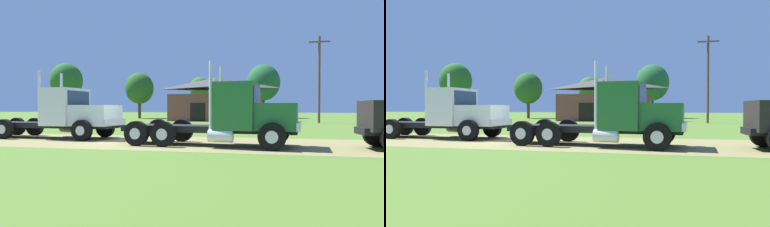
% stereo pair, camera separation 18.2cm
% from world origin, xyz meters
% --- Properties ---
extents(ground_plane, '(200.00, 200.00, 0.00)m').
position_xyz_m(ground_plane, '(0.00, 0.00, 0.00)').
color(ground_plane, '#4F7427').
extents(dirt_track, '(120.00, 6.75, 0.01)m').
position_xyz_m(dirt_track, '(0.00, 0.00, 0.00)').
color(dirt_track, olive).
rests_on(dirt_track, ground_plane).
extents(truck_foreground_white, '(7.95, 3.30, 3.59)m').
position_xyz_m(truck_foreground_white, '(4.92, -0.94, 1.27)').
color(truck_foreground_white, black).
rests_on(truck_foreground_white, ground_plane).
extents(truck_near_left, '(8.19, 2.91, 3.61)m').
position_xyz_m(truck_near_left, '(-4.33, 0.89, 1.25)').
color(truck_near_left, black).
rests_on(truck_near_left, ground_plane).
extents(shed_building, '(11.67, 7.86, 5.50)m').
position_xyz_m(shed_building, '(-0.35, 28.11, 2.68)').
color(shed_building, brown).
rests_on(shed_building, ground_plane).
extents(utility_pole_near, '(2.20, 0.26, 9.30)m').
position_xyz_m(utility_pole_near, '(11.44, 23.53, 4.91)').
color(utility_pole_near, brown).
rests_on(utility_pole_near, ground_plane).
extents(tree_left, '(5.09, 5.09, 8.80)m').
position_xyz_m(tree_left, '(-25.72, 34.24, 5.98)').
color(tree_left, '#513823').
rests_on(tree_left, ground_plane).
extents(tree_mid, '(4.36, 4.36, 7.03)m').
position_xyz_m(tree_mid, '(-13.30, 34.40, 4.61)').
color(tree_mid, '#513823').
rests_on(tree_mid, ground_plane).
extents(tree_right, '(3.64, 3.64, 6.90)m').
position_xyz_m(tree_right, '(-5.55, 42.76, 4.86)').
color(tree_right, '#513823').
rests_on(tree_right, ground_plane).
extents(tree_far_right, '(5.28, 5.28, 8.58)m').
position_xyz_m(tree_far_right, '(5.19, 41.20, 5.66)').
color(tree_far_right, '#513823').
rests_on(tree_far_right, ground_plane).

